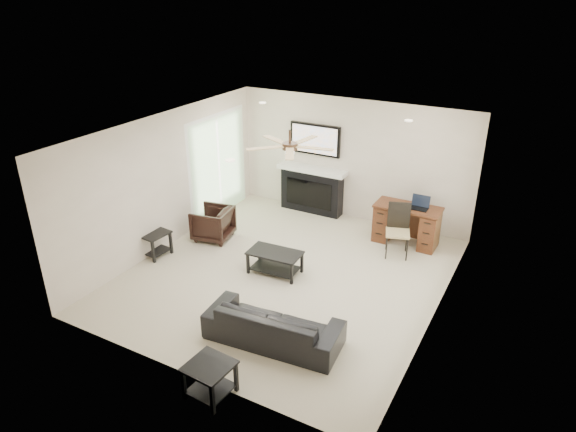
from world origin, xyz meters
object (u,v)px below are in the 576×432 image
at_px(armchair, 213,223).
at_px(desk, 406,225).
at_px(sofa, 273,324).
at_px(fireplace_unit, 312,170).
at_px(coffee_table, 275,262).

bearing_deg(armchair, desk, 105.38).
relative_size(sofa, armchair, 2.71).
bearing_deg(armchair, fireplace_unit, 141.95).
height_order(armchair, coffee_table, armchair).
bearing_deg(armchair, coffee_table, 61.76).
relative_size(armchair, coffee_table, 0.77).
relative_size(sofa, coffee_table, 2.10).
bearing_deg(armchair, sofa, 40.10).
xyz_separation_m(coffee_table, fireplace_unit, (-0.61, 2.62, 0.75)).
height_order(armchair, fireplace_unit, fireplace_unit).
bearing_deg(fireplace_unit, desk, -11.94).
bearing_deg(desk, coffee_table, -127.10).
bearing_deg(fireplace_unit, sofa, -70.34).
bearing_deg(sofa, coffee_table, -65.86).
xyz_separation_m(sofa, desk, (0.73, 3.75, 0.10)).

